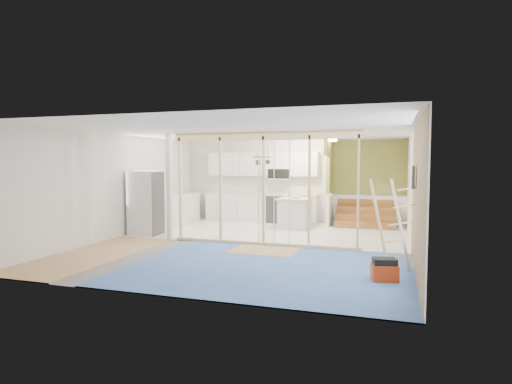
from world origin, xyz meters
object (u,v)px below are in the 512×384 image
(island, at_px, (295,213))
(fridge, at_px, (146,203))
(toolbox, at_px, (385,271))
(ladder, at_px, (392,224))

(island, bearing_deg, fridge, -144.07)
(island, bearing_deg, toolbox, -59.50)
(ladder, bearing_deg, fridge, 169.03)
(fridge, relative_size, island, 1.77)
(fridge, xyz_separation_m, island, (3.46, 2.25, -0.40))
(fridge, height_order, ladder, fridge)
(island, xyz_separation_m, toolbox, (2.58, -4.93, -0.26))
(fridge, distance_m, island, 4.15)
(toolbox, xyz_separation_m, ladder, (0.11, 0.79, 0.64))
(island, height_order, toolbox, island)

